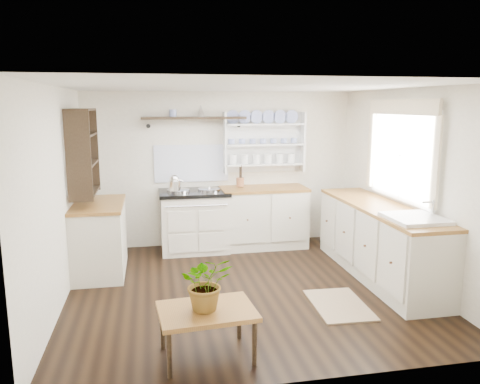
% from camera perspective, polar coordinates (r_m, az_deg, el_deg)
% --- Properties ---
extents(floor, '(4.00, 3.80, 0.01)m').
position_cam_1_polar(floor, '(5.55, 0.69, -11.70)').
color(floor, black).
rests_on(floor, ground).
extents(wall_back, '(4.00, 0.02, 2.30)m').
position_cam_1_polar(wall_back, '(7.07, -2.38, 2.81)').
color(wall_back, beige).
rests_on(wall_back, ground).
extents(wall_right, '(0.02, 3.80, 2.30)m').
position_cam_1_polar(wall_right, '(5.95, 19.93, 0.71)').
color(wall_right, beige).
rests_on(wall_right, ground).
extents(wall_left, '(0.02, 3.80, 2.30)m').
position_cam_1_polar(wall_left, '(5.21, -21.36, -0.71)').
color(wall_left, beige).
rests_on(wall_left, ground).
extents(ceiling, '(4.00, 3.80, 0.01)m').
position_cam_1_polar(ceiling, '(5.14, 0.74, 12.76)').
color(ceiling, white).
rests_on(ceiling, wall_back).
extents(window, '(0.08, 1.55, 1.22)m').
position_cam_1_polar(window, '(6.00, 19.03, 4.84)').
color(window, white).
rests_on(window, wall_right).
extents(aga_cooker, '(0.99, 0.69, 0.92)m').
position_cam_1_polar(aga_cooker, '(6.83, -5.57, -3.47)').
color(aga_cooker, silver).
rests_on(aga_cooker, floor).
extents(back_cabinets, '(1.27, 0.63, 0.90)m').
position_cam_1_polar(back_cabinets, '(7.03, 2.88, -2.97)').
color(back_cabinets, beige).
rests_on(back_cabinets, floor).
extents(right_cabinets, '(0.62, 2.43, 0.90)m').
position_cam_1_polar(right_cabinets, '(6.04, 16.57, -5.67)').
color(right_cabinets, beige).
rests_on(right_cabinets, floor).
extents(belfast_sink, '(0.55, 0.60, 0.45)m').
position_cam_1_polar(belfast_sink, '(5.33, 20.46, -4.27)').
color(belfast_sink, white).
rests_on(belfast_sink, right_cabinets).
extents(left_cabinets, '(0.62, 1.13, 0.90)m').
position_cam_1_polar(left_cabinets, '(6.19, -16.72, -5.28)').
color(left_cabinets, beige).
rests_on(left_cabinets, floor).
extents(plate_rack, '(1.20, 0.22, 0.90)m').
position_cam_1_polar(plate_rack, '(7.12, 2.85, 6.14)').
color(plate_rack, white).
rests_on(plate_rack, wall_back).
extents(high_shelf, '(1.50, 0.29, 0.16)m').
position_cam_1_polar(high_shelf, '(6.84, -5.63, 8.88)').
color(high_shelf, black).
rests_on(high_shelf, wall_back).
extents(left_shelving, '(0.28, 0.80, 1.05)m').
position_cam_1_polar(left_shelving, '(6.01, -18.60, 4.73)').
color(left_shelving, black).
rests_on(left_shelving, wall_left).
extents(kettle, '(0.17, 0.17, 0.21)m').
position_cam_1_polar(kettle, '(6.58, -8.00, 1.13)').
color(kettle, silver).
rests_on(kettle, aga_cooker).
extents(utensil_crock, '(0.11, 0.11, 0.13)m').
position_cam_1_polar(utensil_crock, '(6.93, 0.02, 1.20)').
color(utensil_crock, '#945936').
rests_on(utensil_crock, back_cabinets).
extents(center_table, '(0.84, 0.63, 0.43)m').
position_cam_1_polar(center_table, '(4.04, -4.07, -14.64)').
color(center_table, brown).
rests_on(center_table, floor).
extents(potted_plant, '(0.44, 0.38, 0.47)m').
position_cam_1_polar(potted_plant, '(3.93, -4.12, -10.94)').
color(potted_plant, '#3F7233').
rests_on(potted_plant, center_table).
extents(floor_rug, '(0.58, 0.87, 0.02)m').
position_cam_1_polar(floor_rug, '(5.23, 11.97, -13.30)').
color(floor_rug, olive).
rests_on(floor_rug, floor).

